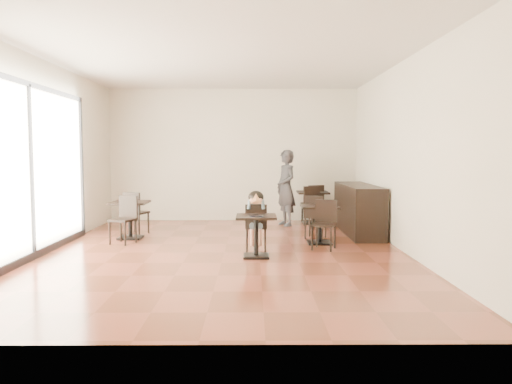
{
  "coord_description": "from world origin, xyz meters",
  "views": [
    {
      "loc": [
        0.47,
        -8.19,
        1.66
      ],
      "look_at": [
        0.53,
        0.13,
        1.0
      ],
      "focal_mm": 35.0,
      "sensor_mm": 36.0,
      "label": 1
    }
  ],
  "objects_px": {
    "chair_mid_a": "(316,217)",
    "chair_mid_b": "(324,225)",
    "cafe_table_mid": "(319,225)",
    "chair_back_a": "(312,204)",
    "adult_patron": "(286,188)",
    "chair_back_b": "(316,207)",
    "chair_left_a": "(137,213)",
    "chair_left_b": "(123,220)",
    "cafe_table_back": "(313,208)",
    "child": "(256,221)",
    "child_table": "(256,236)",
    "cafe_table_left": "(130,220)",
    "child_chair": "(256,227)"
  },
  "relations": [
    {
      "from": "chair_mid_b",
      "to": "chair_back_a",
      "type": "height_order",
      "value": "chair_back_a"
    },
    {
      "from": "chair_back_a",
      "to": "cafe_table_mid",
      "type": "bearing_deg",
      "value": 63.08
    },
    {
      "from": "child",
      "to": "chair_mid_b",
      "type": "relative_size",
      "value": 1.2
    },
    {
      "from": "child_chair",
      "to": "chair_left_b",
      "type": "relative_size",
      "value": 0.93
    },
    {
      "from": "chair_left_a",
      "to": "child",
      "type": "bearing_deg",
      "value": 165.62
    },
    {
      "from": "adult_patron",
      "to": "chair_mid_a",
      "type": "relative_size",
      "value": 2.04
    },
    {
      "from": "cafe_table_mid",
      "to": "child",
      "type": "bearing_deg",
      "value": -151.76
    },
    {
      "from": "chair_mid_b",
      "to": "chair_back_b",
      "type": "distance_m",
      "value": 2.59
    },
    {
      "from": "chair_left_a",
      "to": "cafe_table_mid",
      "type": "bearing_deg",
      "value": -175.99
    },
    {
      "from": "cafe_table_mid",
      "to": "chair_back_a",
      "type": "xyz_separation_m",
      "value": [
        0.19,
        2.69,
        0.1
      ]
    },
    {
      "from": "child_chair",
      "to": "cafe_table_back",
      "type": "relative_size",
      "value": 1.07
    },
    {
      "from": "child_table",
      "to": "cafe_table_left",
      "type": "distance_m",
      "value": 2.98
    },
    {
      "from": "adult_patron",
      "to": "chair_mid_b",
      "type": "height_order",
      "value": "adult_patron"
    },
    {
      "from": "chair_left_a",
      "to": "adult_patron",
      "type": "bearing_deg",
      "value": -138.23
    },
    {
      "from": "chair_mid_a",
      "to": "adult_patron",
      "type": "bearing_deg",
      "value": -54.02
    },
    {
      "from": "chair_left_a",
      "to": "chair_back_b",
      "type": "xyz_separation_m",
      "value": [
        3.77,
        0.92,
        0.02
      ]
    },
    {
      "from": "child_table",
      "to": "chair_mid_b",
      "type": "xyz_separation_m",
      "value": [
        1.16,
        0.62,
        0.09
      ]
    },
    {
      "from": "cafe_table_mid",
      "to": "chair_left_b",
      "type": "relative_size",
      "value": 0.81
    },
    {
      "from": "child_table",
      "to": "cafe_table_mid",
      "type": "distance_m",
      "value": 1.65
    },
    {
      "from": "chair_left_a",
      "to": "chair_back_b",
      "type": "relative_size",
      "value": 0.96
    },
    {
      "from": "child_table",
      "to": "chair_mid_a",
      "type": "bearing_deg",
      "value": 56.02
    },
    {
      "from": "adult_patron",
      "to": "chair_left_b",
      "type": "relative_size",
      "value": 1.99
    },
    {
      "from": "chair_mid_a",
      "to": "chair_mid_b",
      "type": "height_order",
      "value": "same"
    },
    {
      "from": "adult_patron",
      "to": "cafe_table_back",
      "type": "bearing_deg",
      "value": 91.85
    },
    {
      "from": "chair_left_b",
      "to": "child",
      "type": "bearing_deg",
      "value": 6.51
    },
    {
      "from": "child_chair",
      "to": "child",
      "type": "xyz_separation_m",
      "value": [
        0.0,
        0.0,
        0.1
      ]
    },
    {
      "from": "child_table",
      "to": "chair_mid_b",
      "type": "height_order",
      "value": "chair_mid_b"
    },
    {
      "from": "chair_mid_a",
      "to": "chair_mid_b",
      "type": "distance_m",
      "value": 1.1
    },
    {
      "from": "cafe_table_left",
      "to": "child",
      "type": "bearing_deg",
      "value": -26.14
    },
    {
      "from": "chair_mid_b",
      "to": "chair_left_b",
      "type": "xyz_separation_m",
      "value": [
        -3.58,
        0.57,
        0.01
      ]
    },
    {
      "from": "child",
      "to": "chair_left_a",
      "type": "distance_m",
      "value": 2.98
    },
    {
      "from": "chair_mid_b",
      "to": "child_chair",
      "type": "bearing_deg",
      "value": -155.31
    },
    {
      "from": "cafe_table_left",
      "to": "chair_back_b",
      "type": "distance_m",
      "value": 4.05
    },
    {
      "from": "child_table",
      "to": "child_chair",
      "type": "height_order",
      "value": "child_chair"
    },
    {
      "from": "chair_left_a",
      "to": "chair_back_a",
      "type": "xyz_separation_m",
      "value": [
        3.77,
        1.58,
        0.02
      ]
    },
    {
      "from": "cafe_table_left",
      "to": "chair_left_a",
      "type": "bearing_deg",
      "value": 90.0
    },
    {
      "from": "chair_left_b",
      "to": "chair_back_a",
      "type": "xyz_separation_m",
      "value": [
        3.77,
        2.68,
        0.02
      ]
    },
    {
      "from": "chair_mid_a",
      "to": "chair_left_b",
      "type": "distance_m",
      "value": 3.62
    },
    {
      "from": "cafe_table_mid",
      "to": "chair_left_a",
      "type": "bearing_deg",
      "value": 162.72
    },
    {
      "from": "adult_patron",
      "to": "child_table",
      "type": "bearing_deg",
      "value": -34.38
    },
    {
      "from": "chair_mid_a",
      "to": "chair_mid_b",
      "type": "bearing_deg",
      "value": 111.04
    },
    {
      "from": "chair_back_b",
      "to": "chair_mid_b",
      "type": "bearing_deg",
      "value": -117.09
    },
    {
      "from": "cafe_table_left",
      "to": "chair_back_b",
      "type": "height_order",
      "value": "chair_back_b"
    },
    {
      "from": "adult_patron",
      "to": "cafe_table_back",
      "type": "distance_m",
      "value": 0.86
    },
    {
      "from": "cafe_table_mid",
      "to": "chair_mid_b",
      "type": "xyz_separation_m",
      "value": [
        0.0,
        -0.55,
        0.07
      ]
    },
    {
      "from": "cafe_table_left",
      "to": "chair_mid_a",
      "type": "relative_size",
      "value": 0.85
    },
    {
      "from": "chair_left_a",
      "to": "chair_back_a",
      "type": "height_order",
      "value": "chair_back_a"
    },
    {
      "from": "child_table",
      "to": "chair_mid_a",
      "type": "xyz_separation_m",
      "value": [
        1.16,
        1.72,
        0.09
      ]
    },
    {
      "from": "chair_left_b",
      "to": "child_chair",
      "type": "bearing_deg",
      "value": 6.51
    },
    {
      "from": "cafe_table_back",
      "to": "chair_mid_b",
      "type": "bearing_deg",
      "value": -93.44
    }
  ]
}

